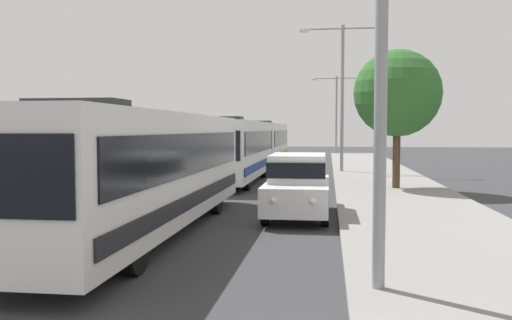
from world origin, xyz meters
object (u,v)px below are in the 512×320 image
object	(u,v)px
white_suv	(298,183)
roadside_tree	(397,93)
box_truck_oncoming	(208,144)
streetlamp_mid	(342,84)
bus_lead	(145,167)
streetlamp_far	(336,107)
bus_middle	(264,143)
bus_second_in_line	(235,149)

from	to	relation	value
white_suv	roadside_tree	xyz separation A→B (m)	(3.78, 7.29, 3.14)
box_truck_oncoming	streetlamp_mid	size ratio (longest dim) A/B	0.82
bus_lead	streetlamp_far	distance (m)	43.83
bus_middle	box_truck_oncoming	size ratio (longest dim) A/B	1.59
streetlamp_far	bus_second_in_line	bearing A→B (deg)	-100.12
box_truck_oncoming	streetlamp_mid	distance (m)	9.69
bus_lead	roadside_tree	xyz separation A→B (m)	(7.48, 10.38, 2.48)
bus_lead	roadside_tree	world-z (taller)	roadside_tree
bus_middle	roadside_tree	bearing A→B (deg)	-63.41
streetlamp_far	white_suv	bearing A→B (deg)	-92.42
bus_lead	streetlamp_far	xyz separation A→B (m)	(5.40, 43.37, 3.30)
bus_middle	bus_lead	bearing A→B (deg)	-90.00
bus_lead	roadside_tree	distance (m)	13.04
bus_middle	streetlamp_far	distance (m)	19.12
white_suv	box_truck_oncoming	size ratio (longest dim) A/B	0.66
bus_middle	bus_second_in_line	bearing A→B (deg)	-90.00
bus_lead	box_truck_oncoming	distance (m)	21.86
roadside_tree	white_suv	bearing A→B (deg)	-117.43
bus_second_in_line	roadside_tree	distance (m)	8.35
bus_lead	white_suv	xyz separation A→B (m)	(3.70, 3.09, -0.66)
bus_second_in_line	box_truck_oncoming	size ratio (longest dim) A/B	1.50
bus_second_in_line	streetlamp_mid	distance (m)	9.07
bus_second_in_line	bus_middle	bearing A→B (deg)	90.00
streetlamp_mid	streetlamp_far	bearing A→B (deg)	90.00
bus_middle	white_suv	xyz separation A→B (m)	(3.70, -22.24, -0.66)
bus_middle	streetlamp_far	xyz separation A→B (m)	(5.40, 18.04, 3.30)
bus_middle	roadside_tree	xyz separation A→B (m)	(7.48, -14.95, 2.48)
roadside_tree	streetlamp_mid	bearing A→B (deg)	102.98
box_truck_oncoming	streetlamp_far	distance (m)	23.67
box_truck_oncoming	roadside_tree	world-z (taller)	roadside_tree
bus_second_in_line	roadside_tree	world-z (taller)	roadside_tree
white_suv	streetlamp_far	distance (m)	40.51
white_suv	roadside_tree	distance (m)	8.79
roadside_tree	bus_middle	bearing A→B (deg)	116.59
streetlamp_mid	white_suv	bearing A→B (deg)	-95.94
bus_lead	box_truck_oncoming	size ratio (longest dim) A/B	1.74
bus_second_in_line	bus_middle	xyz separation A→B (m)	(0.00, 12.20, 0.00)
bus_second_in_line	box_truck_oncoming	distance (m)	9.09
bus_lead	streetlamp_mid	distance (m)	20.49
white_suv	streetlamp_far	xyz separation A→B (m)	(1.70, 40.28, 3.96)
bus_middle	roadside_tree	world-z (taller)	roadside_tree
box_truck_oncoming	white_suv	bearing A→B (deg)	-69.29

